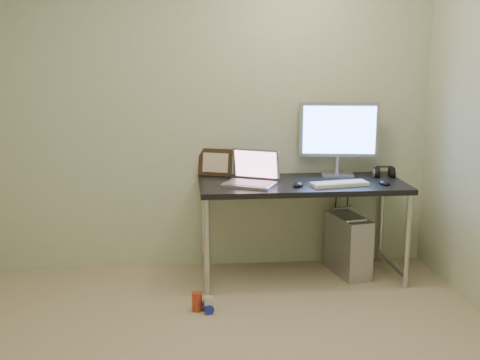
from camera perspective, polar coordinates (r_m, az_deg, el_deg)
name	(u,v)px	position (r m, az deg, el deg)	size (l,w,h in m)	color
wall_back	(209,112)	(4.70, -2.94, 6.48)	(3.50, 0.02, 2.50)	beige
desk	(302,193)	(4.55, 5.87, -1.19)	(1.54, 0.67, 0.75)	black
tower_computer	(348,245)	(4.78, 10.23, -6.09)	(0.28, 0.48, 0.49)	#A9A8AC
cable_a	(335,216)	(4.96, 8.95, -3.36)	(0.01, 0.01, 0.70)	black
cable_b	(346,218)	(4.96, 10.01, -3.61)	(0.01, 0.01, 0.72)	black
can_red	(197,302)	(4.12, -4.09, -11.43)	(0.07, 0.07, 0.13)	#AA3A20
can_white	(209,305)	(4.09, -2.99, -11.73)	(0.06, 0.06, 0.11)	silver
can_blue	(208,307)	(4.12, -3.05, -11.92)	(0.07, 0.07, 0.12)	#1D2AA7
laptop	(252,176)	(4.42, 1.15, 0.35)	(0.45, 0.42, 0.25)	#BCBBC3
monitor	(339,133)	(4.75, 9.33, 4.41)	(0.61, 0.21, 0.57)	#BCBBC3
keyboard	(339,184)	(4.44, 9.40, -0.36)	(0.42, 0.14, 0.03)	white
mouse_right	(384,182)	(4.54, 13.51, -0.19)	(0.07, 0.11, 0.04)	black
mouse_left	(298,184)	(4.38, 5.50, -0.34)	(0.07, 0.12, 0.04)	black
headphones	(384,173)	(4.81, 13.50, 0.63)	(0.17, 0.10, 0.11)	black
picture_frame	(215,162)	(4.71, -2.36, 1.68)	(0.27, 0.03, 0.21)	black
webcam	(245,164)	(4.72, 0.44, 1.50)	(0.04, 0.03, 0.12)	silver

